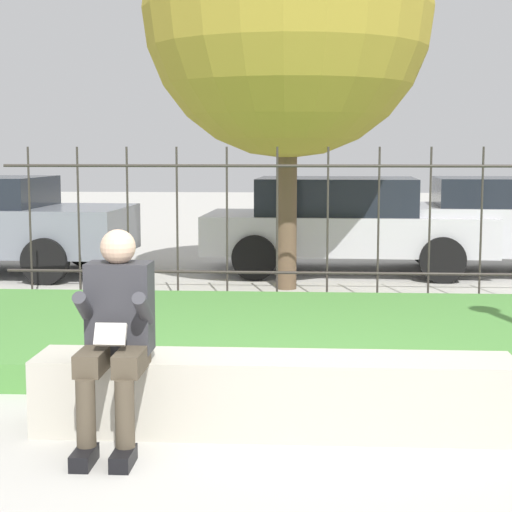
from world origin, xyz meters
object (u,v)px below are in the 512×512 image
(car_parked_center, at_px, (344,222))
(tree_behind_fence, at_px, (288,13))
(stone_bench, at_px, (273,398))
(person_seated_reader, at_px, (116,328))

(car_parked_center, distance_m, tree_behind_fence, 3.18)
(stone_bench, bearing_deg, person_seated_reader, -163.18)
(stone_bench, distance_m, car_parked_center, 7.09)
(car_parked_center, relative_size, tree_behind_fence, 0.79)
(car_parked_center, bearing_deg, person_seated_reader, -100.49)
(stone_bench, xyz_separation_m, person_seated_reader, (-0.91, -0.28, 0.49))
(tree_behind_fence, bearing_deg, person_seated_reader, -98.39)
(stone_bench, bearing_deg, tree_behind_fence, 90.62)
(car_parked_center, height_order, tree_behind_fence, tree_behind_fence)
(person_seated_reader, height_order, car_parked_center, car_parked_center)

